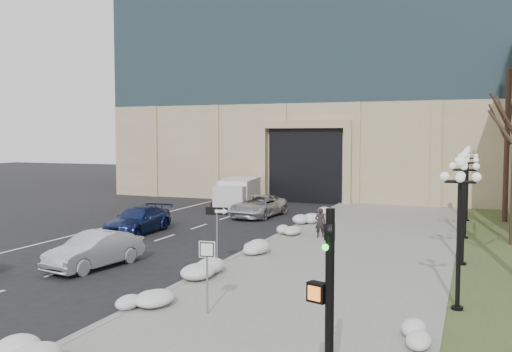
# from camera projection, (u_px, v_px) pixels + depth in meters

# --- Properties ---
(ground) EXTENTS (160.00, 160.00, 0.00)m
(ground) POSITION_uv_depth(u_px,v_px,m) (110.00, 344.00, 14.70)
(ground) COLOR black
(ground) RESTS_ON ground
(sidewalk) EXTENTS (9.00, 40.00, 0.12)m
(sidewalk) POSITION_uv_depth(u_px,v_px,m) (353.00, 250.00, 26.48)
(sidewalk) COLOR gray
(sidewalk) RESTS_ON ground
(curb) EXTENTS (0.30, 40.00, 0.14)m
(curb) POSITION_uv_depth(u_px,v_px,m) (262.00, 244.00, 28.09)
(curb) COLOR gray
(curb) RESTS_ON ground
(grass_strip) EXTENTS (4.00, 40.00, 0.10)m
(grass_strip) POSITION_uv_depth(u_px,v_px,m) (505.00, 262.00, 24.15)
(grass_strip) COLOR #384B25
(grass_strip) RESTS_ON ground
(car_b) EXTENTS (2.22, 4.58, 1.45)m
(car_b) POSITION_uv_depth(u_px,v_px,m) (94.00, 250.00, 23.18)
(car_b) COLOR #B3B7BB
(car_b) RESTS_ON ground
(car_c) EXTENTS (2.07, 4.97, 1.44)m
(car_c) POSITION_uv_depth(u_px,v_px,m) (138.00, 220.00, 31.51)
(car_c) COLOR navy
(car_c) RESTS_ON ground
(car_d) EXTENTS (2.77, 5.36, 1.45)m
(car_d) POSITION_uv_depth(u_px,v_px,m) (258.00, 206.00, 37.90)
(car_d) COLOR beige
(car_d) RESTS_ON ground
(car_e) EXTENTS (2.38, 4.65, 1.51)m
(car_e) POSITION_uv_depth(u_px,v_px,m) (229.00, 197.00, 42.92)
(car_e) COLOR #2D2D32
(car_e) RESTS_ON ground
(pedestrian) EXTENTS (0.66, 0.56, 1.53)m
(pedestrian) POSITION_uv_depth(u_px,v_px,m) (320.00, 223.00, 29.51)
(pedestrian) COLOR black
(pedestrian) RESTS_ON sidewalk
(box_truck) EXTENTS (3.28, 6.84, 2.08)m
(box_truck) POSITION_uv_depth(u_px,v_px,m) (238.00, 193.00, 43.57)
(box_truck) COLOR silver
(box_truck) RESTS_ON ground
(one_way_sign) EXTENTS (0.96, 0.28, 2.55)m
(one_way_sign) POSITION_uv_depth(u_px,v_px,m) (221.00, 219.00, 22.53)
(one_way_sign) COLOR slate
(one_way_sign) RESTS_ON ground
(keep_sign) EXTENTS (0.49, 0.12, 2.29)m
(keep_sign) POSITION_uv_depth(u_px,v_px,m) (207.00, 262.00, 16.73)
(keep_sign) COLOR slate
(keep_sign) RESTS_ON ground
(traffic_signal) EXTENTS (0.70, 0.92, 4.10)m
(traffic_signal) POSITION_uv_depth(u_px,v_px,m) (328.00, 323.00, 10.13)
(traffic_signal) COLOR black
(traffic_signal) RESTS_ON ground
(snow_clump_b) EXTENTS (1.10, 1.60, 0.36)m
(snow_clump_b) POSITION_uv_depth(u_px,v_px,m) (146.00, 301.00, 17.56)
(snow_clump_b) COLOR silver
(snow_clump_b) RESTS_ON sidewalk
(snow_clump_c) EXTENTS (1.10, 1.60, 0.36)m
(snow_clump_c) POSITION_uv_depth(u_px,v_px,m) (201.00, 271.00, 21.34)
(snow_clump_c) COLOR silver
(snow_clump_c) RESTS_ON sidewalk
(snow_clump_d) EXTENTS (1.10, 1.60, 0.36)m
(snow_clump_d) POSITION_uv_depth(u_px,v_px,m) (254.00, 249.00, 25.68)
(snow_clump_d) COLOR silver
(snow_clump_d) RESTS_ON sidewalk
(snow_clump_e) EXTENTS (1.10, 1.60, 0.36)m
(snow_clump_e) POSITION_uv_depth(u_px,v_px,m) (285.00, 232.00, 30.05)
(snow_clump_e) COLOR silver
(snow_clump_e) RESTS_ON sidewalk
(snow_clump_f) EXTENTS (1.10, 1.60, 0.36)m
(snow_clump_f) POSITION_uv_depth(u_px,v_px,m) (307.00, 221.00, 34.16)
(snow_clump_f) COLOR silver
(snow_clump_f) RESTS_ON sidewalk
(snow_clump_g) EXTENTS (1.10, 1.60, 0.36)m
(snow_clump_g) POSITION_uv_depth(u_px,v_px,m) (320.00, 212.00, 38.12)
(snow_clump_g) COLOR silver
(snow_clump_g) RESTS_ON sidewalk
(snow_clump_h) EXTENTS (1.10, 1.60, 0.36)m
(snow_clump_h) POSITION_uv_depth(u_px,v_px,m) (421.00, 337.00, 14.36)
(snow_clump_h) COLOR silver
(snow_clump_h) RESTS_ON sidewalk
(lamppost_a) EXTENTS (1.18, 1.18, 4.76)m
(lamppost_a) POSITION_uv_depth(u_px,v_px,m) (460.00, 212.00, 17.10)
(lamppost_a) COLOR black
(lamppost_a) RESTS_ON ground
(lamppost_b) EXTENTS (1.18, 1.18, 4.76)m
(lamppost_b) POSITION_uv_depth(u_px,v_px,m) (464.00, 193.00, 23.16)
(lamppost_b) COLOR black
(lamppost_b) RESTS_ON ground
(lamppost_c) EXTENTS (1.18, 1.18, 4.76)m
(lamppost_c) POSITION_uv_depth(u_px,v_px,m) (466.00, 181.00, 29.21)
(lamppost_c) COLOR black
(lamppost_c) RESTS_ON ground
(lamppost_d) EXTENTS (1.18, 1.18, 4.76)m
(lamppost_d) POSITION_uv_depth(u_px,v_px,m) (468.00, 173.00, 35.26)
(lamppost_d) COLOR black
(lamppost_d) RESTS_ON ground
(tree_far) EXTENTS (3.20, 3.20, 9.50)m
(tree_far) POSITION_uv_depth(u_px,v_px,m) (507.00, 123.00, 34.72)
(tree_far) COLOR black
(tree_far) RESTS_ON ground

